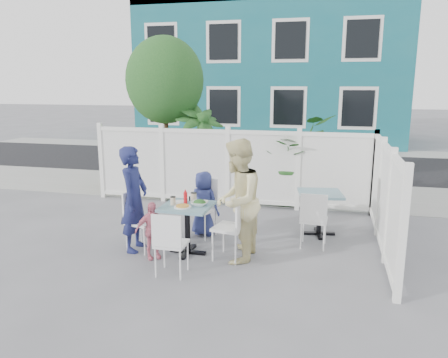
% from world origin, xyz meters
% --- Properties ---
extents(ground, '(80.00, 80.00, 0.00)m').
position_xyz_m(ground, '(0.00, 0.00, 0.00)').
color(ground, slate).
extents(near_sidewalk, '(24.00, 2.60, 0.01)m').
position_xyz_m(near_sidewalk, '(0.00, 3.80, 0.01)').
color(near_sidewalk, gray).
rests_on(near_sidewalk, ground).
extents(street, '(24.00, 5.00, 0.01)m').
position_xyz_m(street, '(0.00, 7.50, 0.00)').
color(street, black).
rests_on(street, ground).
extents(far_sidewalk, '(24.00, 1.60, 0.01)m').
position_xyz_m(far_sidewalk, '(0.00, 10.60, 0.01)').
color(far_sidewalk, gray).
rests_on(far_sidewalk, ground).
extents(building, '(11.00, 6.00, 6.00)m').
position_xyz_m(building, '(-0.50, 14.00, 3.00)').
color(building, '#145D6A').
rests_on(building, ground).
extents(fence_back, '(5.86, 0.08, 1.60)m').
position_xyz_m(fence_back, '(0.10, 2.40, 0.78)').
color(fence_back, white).
rests_on(fence_back, ground).
extents(fence_right, '(0.08, 3.66, 1.60)m').
position_xyz_m(fence_right, '(3.00, 0.60, 0.78)').
color(fence_right, white).
rests_on(fence_right, ground).
extents(tree, '(1.80, 1.62, 3.59)m').
position_xyz_m(tree, '(-1.60, 3.30, 2.59)').
color(tree, '#382316').
rests_on(tree, ground).
extents(utility_cabinet, '(0.69, 0.49, 1.27)m').
position_xyz_m(utility_cabinet, '(-2.34, 4.00, 0.64)').
color(utility_cabinet, yellow).
rests_on(utility_cabinet, ground).
extents(potted_shrub_a, '(1.61, 1.61, 2.07)m').
position_xyz_m(potted_shrub_a, '(-0.75, 3.10, 1.03)').
color(potted_shrub_a, '#18431A').
rests_on(potted_shrub_a, ground).
extents(potted_shrub_b, '(2.16, 2.23, 1.89)m').
position_xyz_m(potted_shrub_b, '(1.32, 3.00, 0.95)').
color(potted_shrub_b, '#18431A').
rests_on(potted_shrub_b, ground).
extents(main_table, '(0.74, 0.74, 0.76)m').
position_xyz_m(main_table, '(0.12, -0.33, 0.59)').
color(main_table, slate).
rests_on(main_table, ground).
extents(spare_table, '(0.81, 0.81, 0.74)m').
position_xyz_m(spare_table, '(2.03, 0.99, 0.57)').
color(spare_table, slate).
rests_on(spare_table, ground).
extents(chair_left, '(0.49, 0.50, 0.92)m').
position_xyz_m(chair_left, '(-0.69, -0.34, 0.54)').
color(chair_left, white).
rests_on(chair_left, ground).
extents(chair_right, '(0.51, 0.52, 0.98)m').
position_xyz_m(chair_right, '(0.86, -0.40, 0.57)').
color(chair_right, white).
rests_on(chair_right, ground).
extents(chair_back, '(0.53, 0.52, 0.97)m').
position_xyz_m(chair_back, '(0.11, 0.52, 0.57)').
color(chair_back, white).
rests_on(chair_back, ground).
extents(chair_near, '(0.41, 0.39, 0.88)m').
position_xyz_m(chair_near, '(0.14, -1.16, 0.51)').
color(chair_near, white).
rests_on(chair_near, ground).
extents(chair_spare, '(0.42, 0.41, 0.90)m').
position_xyz_m(chair_spare, '(1.95, 0.33, 0.52)').
color(chair_spare, white).
rests_on(chair_spare, ground).
extents(man, '(0.41, 0.61, 1.62)m').
position_xyz_m(man, '(-0.72, -0.37, 0.81)').
color(man, '#1A1F4F').
rests_on(man, ground).
extents(woman, '(0.70, 0.88, 1.78)m').
position_xyz_m(woman, '(0.89, -0.39, 0.89)').
color(woman, '#D5C050').
rests_on(woman, ground).
extents(boy, '(0.61, 0.48, 1.10)m').
position_xyz_m(boy, '(0.12, 0.53, 0.55)').
color(boy, navy).
rests_on(boy, ground).
extents(toddler, '(0.53, 0.47, 0.86)m').
position_xyz_m(toddler, '(-0.33, -0.64, 0.43)').
color(toddler, '#D97188').
rests_on(toddler, ground).
extents(plate_main, '(0.25, 0.25, 0.02)m').
position_xyz_m(plate_main, '(0.09, -0.47, 0.77)').
color(plate_main, white).
rests_on(plate_main, main_table).
extents(plate_side, '(0.24, 0.24, 0.02)m').
position_xyz_m(plate_side, '(-0.04, -0.24, 0.77)').
color(plate_side, white).
rests_on(plate_side, main_table).
extents(salad_bowl, '(0.25, 0.25, 0.06)m').
position_xyz_m(salad_bowl, '(0.30, -0.31, 0.79)').
color(salad_bowl, white).
rests_on(salad_bowl, main_table).
extents(coffee_cup_a, '(0.08, 0.08, 0.12)m').
position_xyz_m(coffee_cup_a, '(-0.09, -0.37, 0.82)').
color(coffee_cup_a, beige).
rests_on(coffee_cup_a, main_table).
extents(coffee_cup_b, '(0.09, 0.09, 0.13)m').
position_xyz_m(coffee_cup_b, '(0.15, -0.12, 0.83)').
color(coffee_cup_b, beige).
rests_on(coffee_cup_b, main_table).
extents(ketchup_bottle, '(0.06, 0.06, 0.18)m').
position_xyz_m(ketchup_bottle, '(0.07, -0.28, 0.85)').
color(ketchup_bottle, red).
rests_on(ketchup_bottle, main_table).
extents(salt_shaker, '(0.03, 0.03, 0.08)m').
position_xyz_m(salt_shaker, '(0.06, -0.09, 0.80)').
color(salt_shaker, white).
rests_on(salt_shaker, main_table).
extents(pepper_shaker, '(0.03, 0.03, 0.07)m').
position_xyz_m(pepper_shaker, '(0.07, -0.09, 0.80)').
color(pepper_shaker, black).
rests_on(pepper_shaker, main_table).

